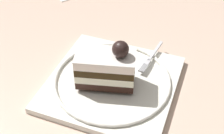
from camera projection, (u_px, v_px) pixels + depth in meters
ground_plane at (122, 96)px, 0.61m from camera, size 2.40×2.40×0.00m
dessert_plate at (112, 82)px, 0.62m from camera, size 0.26×0.26×0.02m
cake_slice at (107, 67)px, 0.59m from camera, size 0.12×0.09×0.10m
fork at (151, 57)px, 0.66m from camera, size 0.02×0.11×0.00m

